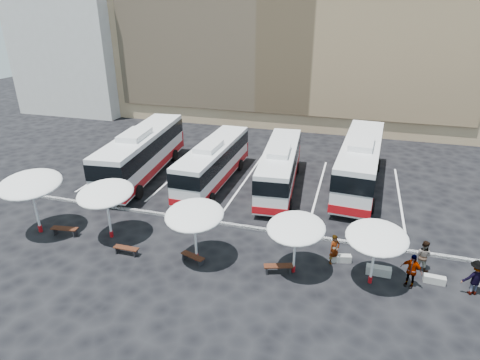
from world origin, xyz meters
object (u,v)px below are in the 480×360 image
(sunshade_0, at_px, (30,184))
(sunshade_2, at_px, (194,215))
(bus_3, at_px, (360,161))
(wood_bench_3, at_px, (278,267))
(sunshade_4, at_px, (377,237))
(wood_bench_0, at_px, (65,230))
(passenger_2, at_px, (411,270))
(bus_0, at_px, (142,152))
(wood_bench_1, at_px, (126,249))
(passenger_1, at_px, (423,256))
(sunshade_1, at_px, (105,193))
(conc_bench_2, at_px, (434,280))
(conc_bench_0, at_px, (341,258))
(passenger_0, at_px, (334,250))
(bus_1, at_px, (214,162))
(sunshade_3, at_px, (296,228))
(passenger_3, at_px, (475,278))
(bus_2, at_px, (280,166))
(conc_bench_1, at_px, (379,271))
(wood_bench_2, at_px, (193,257))

(sunshade_0, height_order, sunshade_2, sunshade_0)
(bus_3, bearing_deg, wood_bench_3, -102.40)
(bus_3, bearing_deg, sunshade_2, -119.08)
(sunshade_2, xyz_separation_m, sunshade_4, (9.42, 0.65, -0.14))
(wood_bench_0, height_order, passenger_2, passenger_2)
(bus_0, bearing_deg, wood_bench_1, -72.05)
(passenger_1, relative_size, passenger_2, 0.95)
(sunshade_1, bearing_deg, conc_bench_2, 2.44)
(conc_bench_0, height_order, passenger_0, passenger_0)
(bus_3, bearing_deg, sunshade_1, -135.84)
(conc_bench_2, bearing_deg, bus_0, 158.08)
(sunshade_1, bearing_deg, passenger_0, 4.60)
(bus_1, bearing_deg, sunshade_4, -38.06)
(sunshade_1, bearing_deg, wood_bench_1, -36.67)
(sunshade_1, distance_m, conc_bench_0, 14.21)
(sunshade_0, bearing_deg, bus_3, 34.20)
(sunshade_3, height_order, wood_bench_3, sunshade_3)
(sunshade_2, relative_size, passenger_3, 1.83)
(bus_2, relative_size, sunshade_3, 3.12)
(wood_bench_3, relative_size, conc_bench_1, 1.26)
(bus_1, bearing_deg, sunshade_1, -108.05)
(bus_0, xyz_separation_m, wood_bench_1, (4.81, -10.88, -1.76))
(bus_1, bearing_deg, conc_bench_2, -29.21)
(bus_1, height_order, passenger_0, bus_1)
(passenger_2, bearing_deg, wood_bench_0, -153.42)
(sunshade_1, height_order, conc_bench_2, sunshade_1)
(wood_bench_0, xyz_separation_m, wood_bench_1, (4.82, -0.78, -0.04))
(sunshade_4, bearing_deg, bus_1, 141.12)
(sunshade_4, height_order, conc_bench_1, sunshade_4)
(wood_bench_3, bearing_deg, conc_bench_2, 10.44)
(sunshade_4, bearing_deg, wood_bench_3, -173.52)
(bus_2, xyz_separation_m, wood_bench_3, (2.15, -10.86, -1.47))
(bus_1, relative_size, passenger_3, 5.96)
(bus_2, relative_size, wood_bench_0, 6.65)
(passenger_2, bearing_deg, conc_bench_1, -175.76)
(sunshade_1, xyz_separation_m, conc_bench_2, (18.62, 0.79, -2.79))
(passenger_3, bearing_deg, bus_3, -79.86)
(passenger_1, distance_m, passenger_2, 1.82)
(bus_2, relative_size, wood_bench_2, 7.59)
(wood_bench_3, bearing_deg, wood_bench_0, 179.93)
(wood_bench_2, bearing_deg, bus_0, 129.90)
(wood_bench_1, bearing_deg, sunshade_1, 143.33)
(bus_2, bearing_deg, passenger_3, -44.63)
(bus_1, height_order, wood_bench_0, bus_1)
(sunshade_2, xyz_separation_m, passenger_3, (14.27, 1.19, -1.91))
(sunshade_0, relative_size, wood_bench_1, 3.26)
(bus_0, relative_size, conc_bench_1, 10.33)
(bus_2, height_order, passenger_2, bus_2)
(sunshade_1, relative_size, wood_bench_2, 2.33)
(bus_0, height_order, conc_bench_1, bus_0)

